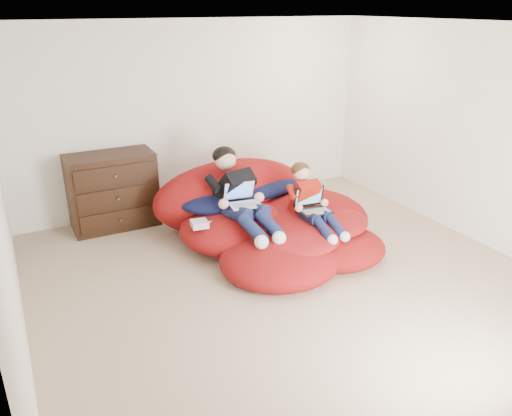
{
  "coord_description": "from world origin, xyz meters",
  "views": [
    {
      "loc": [
        -2.37,
        -3.85,
        2.66
      ],
      "look_at": [
        -0.18,
        0.4,
        0.7
      ],
      "focal_mm": 35.0,
      "sensor_mm": 36.0,
      "label": 1
    }
  ],
  "objects": [
    {
      "name": "dresser",
      "position": [
        -1.28,
        2.22,
        0.48
      ],
      "size": [
        1.06,
        0.59,
        0.96
      ],
      "color": "black",
      "rests_on": "ground"
    },
    {
      "name": "power_adapter",
      "position": [
        -0.63,
        0.88,
        0.42
      ],
      "size": [
        0.2,
        0.2,
        0.07
      ],
      "primitive_type": "cube",
      "rotation": [
        0.0,
        0.0,
        -0.13
      ],
      "color": "silver",
      "rests_on": "beanbag_pile"
    },
    {
      "name": "laptop_white",
      "position": [
        -0.12,
        0.84,
        0.64
      ],
      "size": [
        0.37,
        0.39,
        0.24
      ],
      "color": "silver",
      "rests_on": "older_boy"
    },
    {
      "name": "laptop_black",
      "position": [
        0.59,
        0.49,
        0.56
      ],
      "size": [
        0.38,
        0.34,
        0.26
      ],
      "color": "black",
      "rests_on": "younger_boy"
    },
    {
      "name": "cream_pillow",
      "position": [
        -0.34,
        1.67,
        0.62
      ],
      "size": [
        0.39,
        0.25,
        0.25
      ],
      "primitive_type": "ellipsoid",
      "color": "beige",
      "rests_on": "beanbag_pile"
    },
    {
      "name": "room_shell",
      "position": [
        0.0,
        0.0,
        0.22
      ],
      "size": [
        5.1,
        5.1,
        2.77
      ],
      "color": "tan",
      "rests_on": "ground"
    },
    {
      "name": "beanbag_pile",
      "position": [
        0.28,
        0.93,
        0.26
      ],
      "size": [
        2.53,
        2.42,
        0.94
      ],
      "color": "maroon",
      "rests_on": "ground"
    },
    {
      "name": "younger_boy",
      "position": [
        0.59,
        0.53,
        0.62
      ],
      "size": [
        0.29,
        0.96,
        0.68
      ],
      "color": "#B11E0F",
      "rests_on": "beanbag_pile"
    },
    {
      "name": "older_boy",
      "position": [
        -0.12,
        0.96,
        0.7
      ],
      "size": [
        0.46,
        1.34,
        0.79
      ],
      "color": "black",
      "rests_on": "beanbag_pile"
    }
  ]
}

